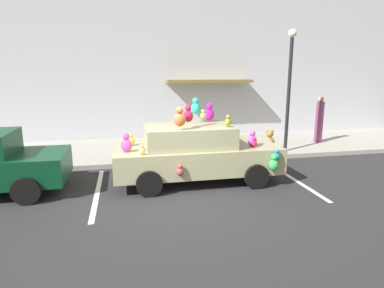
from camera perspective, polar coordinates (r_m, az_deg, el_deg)
The scene contains 9 objects.
ground_plane at distance 7.72m, azimuth -3.11°, elevation -9.99°, with size 60.00×60.00×0.00m, color #262628.
sidewalk at distance 12.44m, azimuth -6.62°, elevation -0.93°, with size 24.00×4.00×0.15m, color gray.
storefront_building at distance 14.24m, azimuth -7.65°, elevation 13.40°, with size 24.00×1.25×6.40m.
parking_stripe_front at distance 9.72m, azimuth 17.04°, elevation -5.71°, with size 0.12×3.60×0.01m, color silver.
parking_stripe_rear at distance 8.61m, azimuth -16.12°, elevation -8.03°, with size 0.12×3.60×0.01m, color silver.
plush_covered_car at distance 8.89m, azimuth 0.44°, elevation -1.40°, with size 4.41×2.14×2.24m.
teddy_bear_on_sidewalk at distance 12.21m, azimuth 13.28°, elevation 0.61°, with size 0.40×0.33×0.76m.
street_lamp_post at distance 11.96m, azimuth 16.59°, elevation 10.76°, with size 0.28×0.28×4.18m.
pedestrian_near_shopfront at distance 14.06m, azimuth 21.25°, elevation 3.77°, with size 0.30×0.30×1.83m.
Camera 1 is at (-1.05, -7.05, 2.96)m, focal length 30.68 mm.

